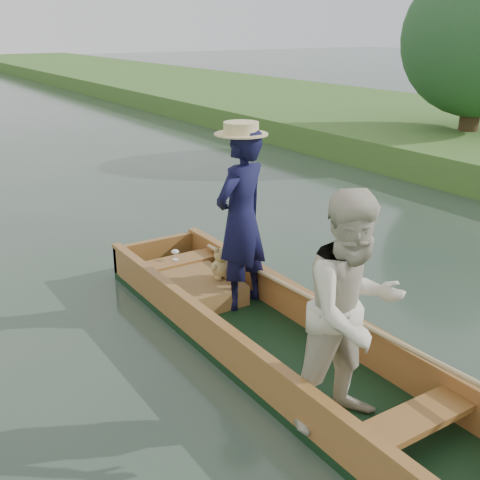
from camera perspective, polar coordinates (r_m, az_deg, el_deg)
ground at (r=5.61m, az=3.41°, el=-10.94°), size 120.00×120.00×0.00m
trees_far at (r=10.00m, az=-16.78°, el=16.97°), size 21.09×5.03×4.34m
punt at (r=5.20m, az=4.19°, el=-5.12°), size 1.28×5.00×1.97m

